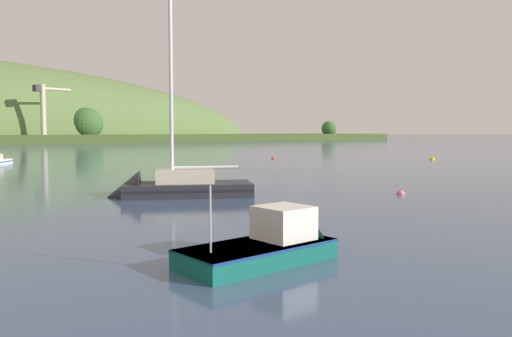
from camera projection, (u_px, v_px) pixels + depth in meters
name	position (u px, v px, depth m)	size (l,w,h in m)	color
dockside_crane	(44.00, 115.00, 177.27)	(13.18, 5.53, 20.69)	#4C4C51
sailboat_midwater_white	(170.00, 192.00, 33.51)	(9.93, 7.07, 16.43)	#232328
fishing_boat_moored	(272.00, 251.00, 16.78)	(5.80, 2.91, 3.54)	#0F564C
mooring_buoy_midchannel	(401.00, 194.00, 34.66)	(0.58, 0.58, 0.66)	#E06675
mooring_buoy_off_fishing_boat	(273.00, 159.00, 80.15)	(0.57, 0.57, 0.65)	red
mooring_buoy_far_upstream	(432.00, 159.00, 78.10)	(0.79, 0.79, 0.87)	yellow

